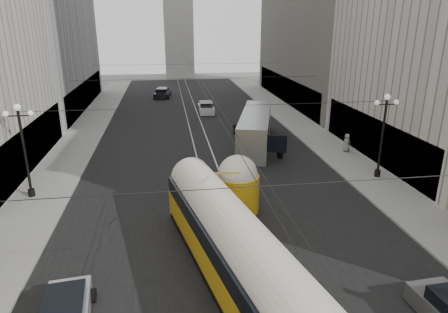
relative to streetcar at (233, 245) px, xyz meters
name	(u,v)px	position (x,y,z in m)	size (l,w,h in m)	color
road	(198,134)	(0.50, 25.45, -1.83)	(20.00, 85.00, 0.02)	black
sidewalk_left	(88,129)	(-11.50, 28.95, -1.76)	(4.00, 72.00, 0.15)	gray
sidewalk_right	(296,122)	(12.50, 28.95, -1.76)	(4.00, 72.00, 0.15)	gray
rail_left	(191,135)	(-0.25, 25.45, -1.83)	(0.12, 85.00, 0.04)	gray
rail_right	(205,134)	(1.25, 25.45, -1.83)	(0.12, 85.00, 0.04)	gray
distant_tower	(177,3)	(0.50, 72.95, 13.14)	(6.00, 6.00, 31.36)	#B2AFA8
lamppost_left_mid	(24,146)	(-12.10, 10.95, 1.91)	(1.86, 0.44, 6.37)	black
lamppost_right_mid	(383,131)	(13.10, 10.95, 1.91)	(1.86, 0.44, 6.37)	black
catenary	(199,80)	(0.62, 24.44, 4.05)	(25.00, 72.00, 0.23)	black
streetcar	(233,245)	(0.00, 0.00, 0.00)	(5.65, 16.78, 3.75)	gold
city_bus	(255,128)	(5.69, 20.80, -0.09)	(5.94, 12.92, 3.17)	#A3A7A8
sedan_white_far	(206,108)	(2.44, 35.95, -1.18)	(1.93, 4.54, 1.43)	white
sedan_dark_far	(163,93)	(-3.21, 47.89, -1.16)	(2.89, 5.00, 1.48)	black
pedestrian_sidewalk_right	(347,143)	(13.39, 17.14, -0.85)	(0.81, 0.50, 1.66)	gray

